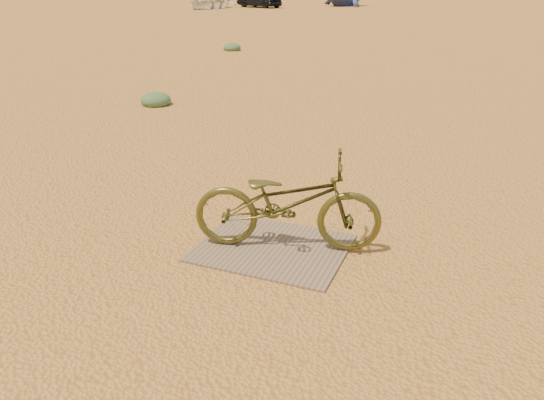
% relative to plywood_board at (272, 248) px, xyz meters
% --- Properties ---
extents(ground, '(120.00, 120.00, 0.00)m').
position_rel_plywood_board_xyz_m(ground, '(0.25, 0.02, -0.01)').
color(ground, '#B88A46').
rests_on(ground, ground).
extents(plywood_board, '(1.39, 1.11, 0.02)m').
position_rel_plywood_board_xyz_m(plywood_board, '(0.00, 0.00, 0.00)').
color(plywood_board, '#796953').
rests_on(plywood_board, ground).
extents(bicycle, '(1.84, 1.07, 0.91)m').
position_rel_plywood_board_xyz_m(bicycle, '(0.13, 0.06, 0.47)').
color(bicycle, '#49481D').
rests_on(bicycle, plywood_board).
extents(boat_near_left, '(3.64, 5.00, 1.01)m').
position_rel_plywood_board_xyz_m(boat_near_left, '(-19.41, 34.25, 0.49)').
color(boat_near_left, white).
rests_on(boat_near_left, ground).
extents(kale_a, '(0.61, 0.61, 0.33)m').
position_rel_plywood_board_xyz_m(kale_a, '(-4.47, 4.76, -0.01)').
color(kale_a, '#507049').
rests_on(kale_a, ground).
extents(kale_c, '(0.61, 0.61, 0.33)m').
position_rel_plywood_board_xyz_m(kale_c, '(-6.74, 12.83, -0.01)').
color(kale_c, '#507049').
rests_on(kale_c, ground).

